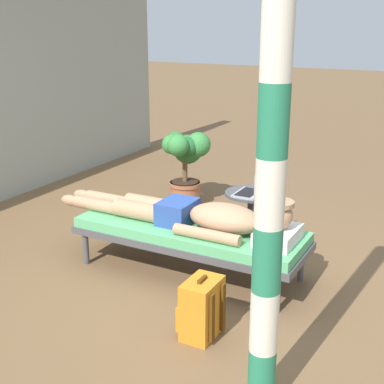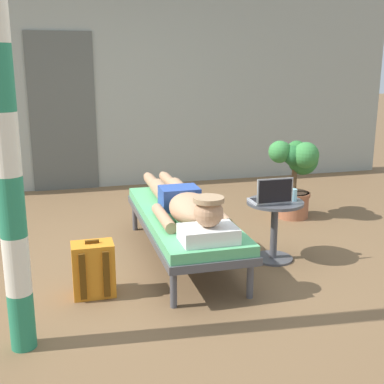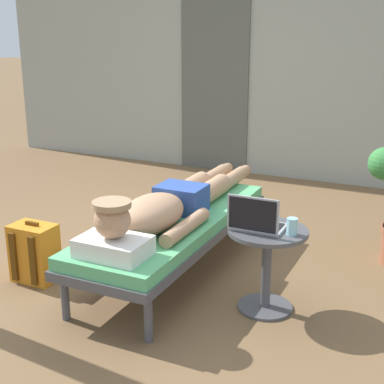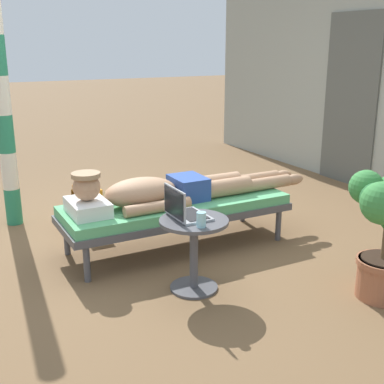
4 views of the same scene
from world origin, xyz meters
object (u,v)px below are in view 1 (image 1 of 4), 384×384
(laptop, at_px, (254,189))
(potted_plant, at_px, (186,159))
(backpack, at_px, (202,309))
(lounge_chair, at_px, (190,233))
(side_table, at_px, (251,210))
(drink_glass, at_px, (260,183))
(person_reclining, at_px, (199,215))
(porch_post, at_px, (270,193))

(laptop, distance_m, potted_plant, 1.38)
(potted_plant, bearing_deg, backpack, -148.92)
(lounge_chair, height_order, side_table, side_table)
(side_table, height_order, backpack, side_table)
(drink_glass, xyz_separation_m, potted_plant, (0.57, 1.11, -0.03))
(lounge_chair, distance_m, person_reclining, 0.19)
(side_table, height_order, potted_plant, potted_plant)
(drink_glass, relative_size, backpack, 0.24)
(person_reclining, bearing_deg, side_table, -11.08)
(drink_glass, relative_size, potted_plant, 0.12)
(side_table, bearing_deg, backpack, -169.39)
(person_reclining, xyz_separation_m, laptop, (0.69, -0.20, 0.06))
(side_table, relative_size, drink_glass, 5.14)
(backpack, height_order, porch_post, porch_post)
(person_reclining, xyz_separation_m, potted_plant, (1.47, 0.93, 0.02))
(lounge_chair, height_order, drink_glass, drink_glass)
(lounge_chair, xyz_separation_m, drink_glass, (0.90, -0.26, 0.23))
(potted_plant, relative_size, porch_post, 0.35)
(laptop, distance_m, backpack, 1.56)
(laptop, height_order, porch_post, porch_post)
(person_reclining, bearing_deg, porch_post, -140.53)
(laptop, height_order, potted_plant, potted_plant)
(side_table, height_order, porch_post, porch_post)
(side_table, bearing_deg, porch_post, -156.04)
(laptop, xyz_separation_m, porch_post, (-1.95, -0.84, 0.65))
(drink_glass, distance_m, porch_post, 2.42)
(side_table, xyz_separation_m, laptop, (-0.06, -0.05, 0.23))
(lounge_chair, bearing_deg, laptop, -22.25)
(potted_plant, bearing_deg, drink_glass, -117.38)
(lounge_chair, height_order, person_reclining, person_reclining)
(lounge_chair, bearing_deg, side_table, -17.11)
(person_reclining, bearing_deg, drink_glass, -10.88)
(side_table, bearing_deg, lounge_chair, 162.89)
(potted_plant, bearing_deg, person_reclining, -147.62)
(drink_glass, height_order, potted_plant, potted_plant)
(lounge_chair, height_order, backpack, backpack)
(porch_post, bearing_deg, laptop, 23.35)
(laptop, distance_m, drink_glass, 0.21)
(side_table, bearing_deg, potted_plant, 56.20)
(lounge_chair, relative_size, drink_glass, 18.99)
(laptop, height_order, backpack, laptop)
(side_table, relative_size, potted_plant, 0.61)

